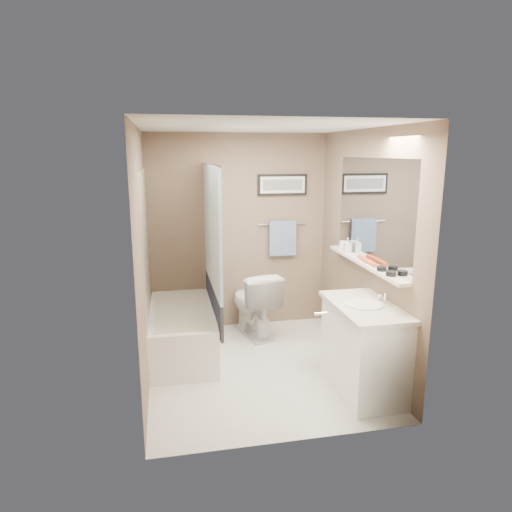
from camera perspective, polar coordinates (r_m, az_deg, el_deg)
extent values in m
plane|color=silver|center=(4.84, 0.36, -13.78)|extent=(2.50, 2.50, 0.00)
cube|color=silver|center=(4.33, 0.41, 15.61)|extent=(2.20, 2.50, 0.04)
cube|color=brown|center=(5.62, -2.18, 2.90)|extent=(2.20, 0.04, 2.40)
cube|color=brown|center=(3.28, 4.79, -4.42)|extent=(2.20, 0.04, 2.40)
cube|color=brown|center=(4.35, -13.68, -0.42)|extent=(0.04, 2.50, 2.40)
cube|color=brown|center=(4.77, 13.18, 0.76)|extent=(0.04, 2.50, 2.40)
cube|color=#C0AD91|center=(4.88, -13.50, -1.38)|extent=(0.02, 1.55, 2.00)
cylinder|color=silver|center=(4.76, -5.67, 11.33)|extent=(0.02, 1.55, 0.02)
cube|color=white|center=(4.82, -5.50, 3.60)|extent=(0.03, 1.45, 1.28)
cube|color=#232A42|center=(5.02, -5.30, -5.68)|extent=(0.03, 1.45, 0.36)
cube|color=silver|center=(4.57, 14.34, 5.53)|extent=(0.02, 1.60, 1.00)
cube|color=silver|center=(4.64, 13.38, -0.85)|extent=(0.12, 1.60, 0.03)
cylinder|color=silver|center=(5.71, 3.30, 4.05)|extent=(0.60, 0.02, 0.02)
cube|color=#91AFD4|center=(5.72, 3.33, 2.24)|extent=(0.34, 0.05, 0.44)
cube|color=black|center=(5.67, 3.32, 8.88)|extent=(0.62, 0.02, 0.26)
cube|color=white|center=(5.65, 3.36, 8.87)|extent=(0.56, 0.00, 0.20)
cube|color=#595959|center=(5.65, 3.37, 8.87)|extent=(0.50, 0.00, 0.13)
cube|color=silver|center=(3.52, 13.47, -6.95)|extent=(0.80, 0.02, 2.00)
cylinder|color=silver|center=(3.45, 8.09, -7.15)|extent=(0.10, 0.02, 0.02)
cube|color=white|center=(5.16, -9.20, -9.18)|extent=(0.75, 1.52, 0.50)
cube|color=beige|center=(5.07, -9.30, -6.56)|extent=(0.56, 1.36, 0.02)
imported|color=white|center=(5.51, -0.31, -5.88)|extent=(0.60, 0.86, 0.80)
cube|color=white|center=(4.38, 13.33, -11.40)|extent=(0.51, 0.91, 0.80)
cube|color=beige|center=(4.22, 13.50, -6.20)|extent=(0.54, 0.96, 0.04)
cylinder|color=white|center=(4.21, 13.39, -5.86)|extent=(0.34, 0.34, 0.01)
cylinder|color=silver|center=(4.28, 15.86, -5.09)|extent=(0.02, 0.02, 0.10)
sphere|color=white|center=(4.37, 15.25, -4.95)|extent=(0.05, 0.05, 0.05)
cylinder|color=black|center=(4.16, 16.52, -2.12)|extent=(0.09, 0.09, 0.04)
cylinder|color=black|center=(4.31, 15.44, -1.54)|extent=(0.09, 0.09, 0.04)
cylinder|color=#D74B1E|center=(4.51, 14.12, -0.79)|extent=(0.04, 0.22, 0.04)
cylinder|color=#DD4B1F|center=(4.66, 13.24, -0.32)|extent=(0.06, 0.22, 0.04)
cube|color=pink|center=(4.76, 12.72, -0.25)|extent=(0.04, 0.16, 0.01)
cylinder|color=white|center=(5.12, 10.84, 1.30)|extent=(0.08, 0.08, 0.10)
imported|color=#999999|center=(5.01, 11.36, 1.34)|extent=(0.07, 0.08, 0.15)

